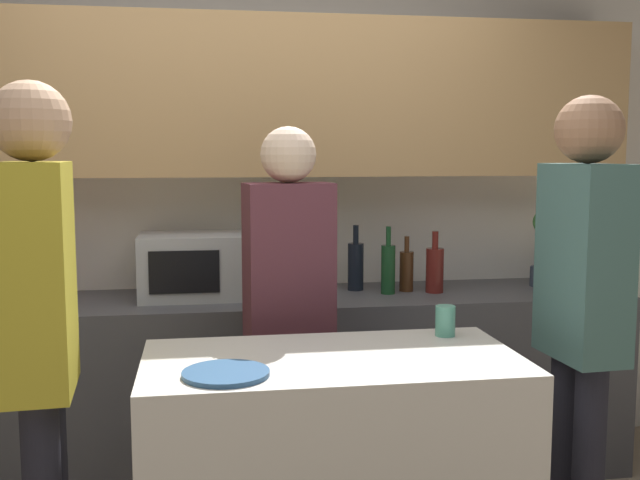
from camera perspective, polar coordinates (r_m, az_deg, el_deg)
name	(u,v)px	position (r m, az deg, el deg)	size (l,w,h in m)	color
back_wall	(248,158)	(3.76, -5.48, 6.24)	(6.40, 0.40, 2.70)	silver
back_counter	(255,388)	(3.67, -5.00, -11.15)	(3.60, 0.62, 0.88)	#4C4C51
microwave	(196,265)	(3.58, -9.45, -1.92)	(0.52, 0.39, 0.30)	#B7BABC
toaster	(29,282)	(3.68, -21.32, -3.01)	(0.26, 0.16, 0.18)	#B21E19
potted_plant	(545,248)	(3.97, 16.76, -0.57)	(0.14, 0.14, 0.40)	#333D4C
bottle_0	(356,265)	(3.71, 2.73, -1.94)	(0.08, 0.08, 0.32)	black
bottle_1	(388,268)	(3.62, 5.21, -2.15)	(0.07, 0.07, 0.33)	#194723
bottle_2	(406,270)	(3.71, 6.60, -2.30)	(0.07, 0.07, 0.27)	#472814
bottle_3	(435,269)	(3.69, 8.73, -2.20)	(0.09, 0.09, 0.30)	maroon
plate_on_island	(226,373)	(2.26, -7.18, -10.05)	(0.26, 0.26, 0.01)	#2D5684
cup_0	(445,321)	(2.74, 9.52, -6.10)	(0.07, 0.07, 0.11)	#5AAE94
person_left	(39,323)	(2.37, -20.62, -5.93)	(0.23, 0.35, 1.77)	black
person_center	(289,298)	(2.97, -2.38, -4.43)	(0.36, 0.23, 1.67)	black
person_right	(582,300)	(2.75, 19.35, -4.34)	(0.23, 0.35, 1.76)	black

